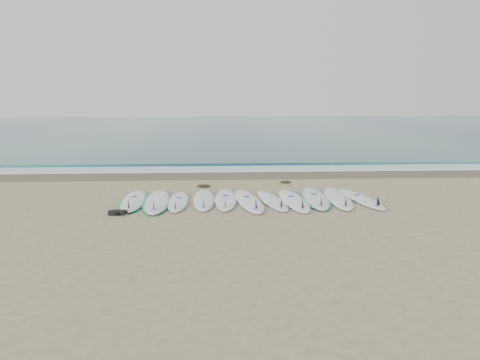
{
  "coord_description": "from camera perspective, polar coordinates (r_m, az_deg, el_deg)",
  "views": [
    {
      "loc": [
        -0.87,
        -11.67,
        2.57
      ],
      "look_at": [
        -0.15,
        0.88,
        0.4
      ],
      "focal_mm": 35.0,
      "sensor_mm": 36.0,
      "label": 1
    }
  ],
  "objects": [
    {
      "name": "surfboard_0",
      "position": [
        12.11,
        -12.88,
        -2.46
      ],
      "size": [
        0.79,
        2.73,
        0.34
      ],
      "rotation": [
        0.0,
        0.0,
        0.05
      ],
      "color": "white",
      "rests_on": "ground"
    },
    {
      "name": "surfboard_10",
      "position": [
        12.4,
        14.67,
        -2.21
      ],
      "size": [
        0.81,
        2.73,
        0.34
      ],
      "rotation": [
        0.0,
        0.0,
        0.09
      ],
      "color": "white",
      "rests_on": "ground"
    },
    {
      "name": "surfboard_5",
      "position": [
        11.73,
        1.11,
        -2.55
      ],
      "size": [
        0.84,
        2.88,
        0.36
      ],
      "rotation": [
        0.0,
        0.0,
        0.09
      ],
      "color": "white",
      "rests_on": "ground"
    },
    {
      "name": "wet_sand_band",
      "position": [
        16.0,
        -0.12,
        0.57
      ],
      "size": [
        120.0,
        1.8,
        0.01
      ],
      "primitive_type": "cube",
      "color": "brown",
      "rests_on": "ground"
    },
    {
      "name": "seaweed_near",
      "position": [
        13.93,
        -4.47,
        -0.71
      ],
      "size": [
        0.39,
        0.3,
        0.08
      ],
      "primitive_type": "ellipsoid",
      "color": "black",
      "rests_on": "ground"
    },
    {
      "name": "surfboard_1",
      "position": [
        11.88,
        -10.09,
        -2.58
      ],
      "size": [
        0.83,
        2.91,
        0.37
      ],
      "rotation": [
        0.0,
        0.0,
        0.05
      ],
      "color": "white",
      "rests_on": "ground"
    },
    {
      "name": "foam_band",
      "position": [
        17.38,
        -0.37,
        1.35
      ],
      "size": [
        120.0,
        1.4,
        0.04
      ],
      "primitive_type": "cube",
      "color": "silver",
      "rests_on": "ground"
    },
    {
      "name": "wave_crest",
      "position": [
        18.86,
        -0.6,
        2.11
      ],
      "size": [
        120.0,
        1.0,
        0.1
      ],
      "primitive_type": "cube",
      "color": "#1E5A58",
      "rests_on": "ground"
    },
    {
      "name": "surfboard_2",
      "position": [
        11.8,
        -7.57,
        -2.61
      ],
      "size": [
        0.51,
        2.4,
        0.31
      ],
      "rotation": [
        0.0,
        0.0,
        0.01
      ],
      "color": "white",
      "rests_on": "ground"
    },
    {
      "name": "ocean",
      "position": [
        44.26,
        -2.15,
        6.47
      ],
      "size": [
        120.0,
        55.0,
        0.03
      ],
      "primitive_type": "cube",
      "color": "#1E5A58",
      "rests_on": "ground"
    },
    {
      "name": "seaweed_far",
      "position": [
        14.64,
        5.57,
        -0.24
      ],
      "size": [
        0.34,
        0.26,
        0.07
      ],
      "primitive_type": "ellipsoid",
      "color": "black",
      "rests_on": "ground"
    },
    {
      "name": "surfboard_8",
      "position": [
        12.26,
        9.18,
        -2.18
      ],
      "size": [
        0.91,
        2.89,
        0.36
      ],
      "rotation": [
        0.0,
        0.0,
        -0.08
      ],
      "color": "silver",
      "rests_on": "ground"
    },
    {
      "name": "surfboard_6",
      "position": [
        11.83,
        4.0,
        -2.51
      ],
      "size": [
        0.8,
        2.52,
        0.32
      ],
      "rotation": [
        0.0,
        0.0,
        0.12
      ],
      "color": "white",
      "rests_on": "ground"
    },
    {
      "name": "surfboard_9",
      "position": [
        12.29,
        11.91,
        -2.19
      ],
      "size": [
        0.82,
        2.85,
        0.36
      ],
      "rotation": [
        0.0,
        0.0,
        -0.09
      ],
      "color": "white",
      "rests_on": "ground"
    },
    {
      "name": "surfboard_7",
      "position": [
        11.86,
        6.61,
        -2.48
      ],
      "size": [
        0.68,
        2.82,
        0.36
      ],
      "rotation": [
        0.0,
        0.0,
        0.03
      ],
      "color": "white",
      "rests_on": "ground"
    },
    {
      "name": "ground",
      "position": [
        11.98,
        0.96,
        -2.59
      ],
      "size": [
        120.0,
        120.0,
        0.0
      ],
      "primitive_type": "plane",
      "color": "tan"
    },
    {
      "name": "surfboard_3",
      "position": [
        11.92,
        -4.44,
        -2.41
      ],
      "size": [
        0.58,
        2.61,
        0.33
      ],
      "rotation": [
        0.0,
        0.0,
        0.01
      ],
      "color": "white",
      "rests_on": "ground"
    },
    {
      "name": "surfboard_4",
      "position": [
        11.92,
        -1.78,
        -2.37
      ],
      "size": [
        0.64,
        2.67,
        0.34
      ],
      "rotation": [
        0.0,
        0.0,
        -0.03
      ],
      "color": "white",
      "rests_on": "ground"
    },
    {
      "name": "leash_coil",
      "position": [
        10.95,
        -14.79,
        -3.84
      ],
      "size": [
        0.46,
        0.36,
        0.11
      ],
      "color": "black",
      "rests_on": "ground"
    }
  ]
}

